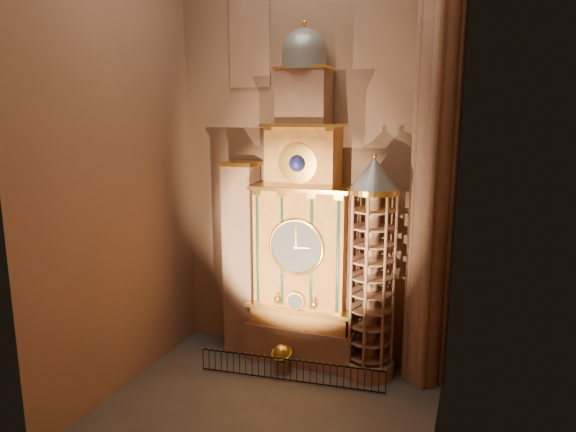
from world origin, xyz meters
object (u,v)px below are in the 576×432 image
at_px(astronomical_clock, 303,235).
at_px(iron_railing, 290,370).
at_px(portrait_tower, 242,258).
at_px(stair_turret, 371,271).
at_px(celestial_globe, 282,356).

height_order(astronomical_clock, iron_railing, astronomical_clock).
relative_size(portrait_tower, stair_turret, 0.94).
xyz_separation_m(astronomical_clock, stair_turret, (3.50, -0.26, -1.41)).
bearing_deg(stair_turret, portrait_tower, 177.67).
height_order(stair_turret, celestial_globe, stair_turret).
height_order(astronomical_clock, celestial_globe, astronomical_clock).
bearing_deg(iron_railing, astronomical_clock, 95.14).
bearing_deg(portrait_tower, iron_railing, -33.72).
xyz_separation_m(portrait_tower, celestial_globe, (2.89, -1.71, -4.26)).
distance_m(portrait_tower, iron_railing, 6.29).
bearing_deg(stair_turret, astronomical_clock, 175.70).
height_order(portrait_tower, stair_turret, stair_turret).
height_order(celestial_globe, iron_railing, celestial_globe).
distance_m(portrait_tower, stair_turret, 6.91).
bearing_deg(portrait_tower, astronomical_clock, -0.29).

